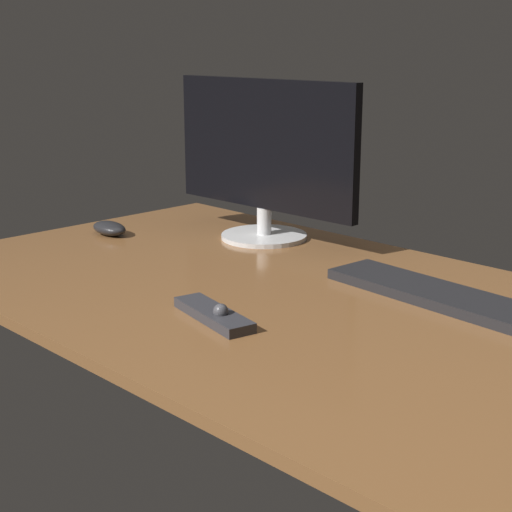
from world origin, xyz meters
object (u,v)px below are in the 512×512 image
at_px(monitor, 264,156).
at_px(keyboard, 443,296).
at_px(computer_mouse, 109,228).
at_px(media_remote, 214,314).

bearing_deg(monitor, keyboard, -11.66).
relative_size(keyboard, computer_mouse, 4.36).
distance_m(keyboard, computer_mouse, 0.83).
xyz_separation_m(monitor, computer_mouse, (-0.28, -0.23, -0.18)).
relative_size(keyboard, media_remote, 2.37).
distance_m(monitor, computer_mouse, 0.41).
xyz_separation_m(monitor, keyboard, (0.54, -0.10, -0.18)).
bearing_deg(monitor, computer_mouse, -141.10).
bearing_deg(computer_mouse, keyboard, 10.17).
height_order(monitor, keyboard, monitor).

